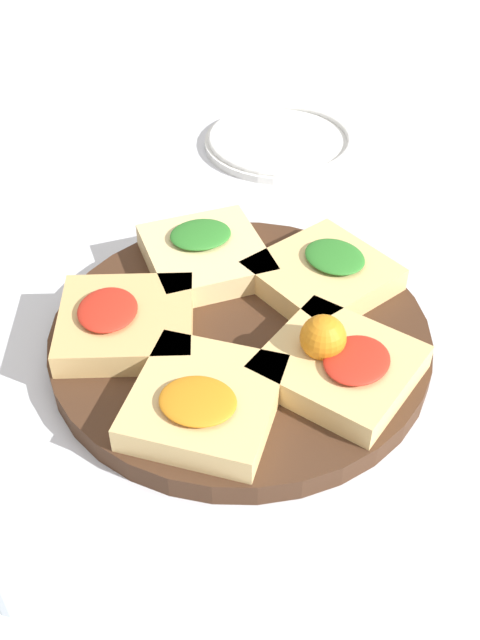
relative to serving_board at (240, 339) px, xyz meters
name	(u,v)px	position (x,y,z in m)	size (l,w,h in m)	color
ground_plane	(240,347)	(0.00, 0.00, -0.01)	(3.00, 3.00, 0.00)	silver
serving_board	(240,339)	(0.00, 0.00, 0.00)	(0.38, 0.38, 0.02)	#422819
focaccia_slice_0	(125,322)	(-0.03, -0.11, 0.03)	(0.15, 0.16, 0.04)	tan
focaccia_slice_1	(204,401)	(0.10, -0.06, 0.03)	(0.18, 0.17, 0.04)	#DBB775
focaccia_slice_2	(338,362)	(0.09, 0.07, 0.03)	(0.18, 0.18, 0.06)	#DBB775
focaccia_slice_3	(323,274)	(-0.05, 0.10, 0.03)	(0.17, 0.17, 0.04)	#DBB775
focaccia_slice_4	(205,254)	(-0.11, -0.01, 0.03)	(0.14, 0.13, 0.04)	#E5C689
plate_left	(280,141)	(-0.39, 0.17, 0.00)	(0.22, 0.22, 0.02)	white
water_glass	(13,551)	(0.20, -0.23, 0.03)	(0.06, 0.06, 0.08)	silver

